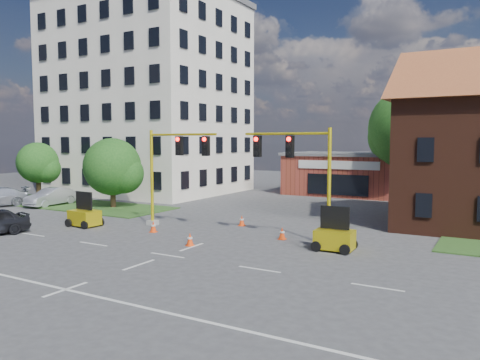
% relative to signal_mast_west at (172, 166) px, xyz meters
% --- Properties ---
extents(ground, '(120.00, 120.00, 0.00)m').
position_rel_signal_mast_west_xyz_m(ground, '(4.36, -6.00, -3.92)').
color(ground, '#3B3B3E').
rests_on(ground, ground).
extents(grass_verge_nw, '(22.00, 6.00, 0.08)m').
position_rel_signal_mast_west_xyz_m(grass_verge_nw, '(-15.64, 4.00, -3.88)').
color(grass_verge_nw, '#29491B').
rests_on(grass_verge_nw, ground).
extents(lane_markings, '(60.00, 36.00, 0.01)m').
position_rel_signal_mast_west_xyz_m(lane_markings, '(4.36, -9.00, -3.91)').
color(lane_markings, silver).
rests_on(lane_markings, ground).
extents(office_block, '(18.40, 15.40, 20.60)m').
position_rel_signal_mast_west_xyz_m(office_block, '(-15.64, 15.91, 6.39)').
color(office_block, beige).
rests_on(office_block, ground).
extents(brick_shop, '(12.40, 8.40, 4.30)m').
position_rel_signal_mast_west_xyz_m(brick_shop, '(4.36, 23.99, -1.76)').
color(brick_shop, maroon).
rests_on(brick_shop, ground).
extents(tree_large, '(8.06, 7.67, 10.46)m').
position_rel_signal_mast_west_xyz_m(tree_large, '(11.25, 21.08, 2.42)').
color(tree_large, '#372314').
rests_on(tree_large, ground).
extents(tree_nw_front, '(4.92, 4.69, 5.73)m').
position_rel_signal_mast_west_xyz_m(tree_nw_front, '(-9.41, 4.58, -0.68)').
color(tree_nw_front, '#372314').
rests_on(tree_nw_front, ground).
extents(tree_nw_rear, '(3.97, 3.78, 5.37)m').
position_rel_signal_mast_west_xyz_m(tree_nw_rear, '(-19.45, 5.08, -0.60)').
color(tree_nw_rear, '#372314').
rests_on(tree_nw_rear, ground).
extents(signal_mast_west, '(5.30, 0.60, 6.20)m').
position_rel_signal_mast_west_xyz_m(signal_mast_west, '(0.00, 0.00, 0.00)').
color(signal_mast_west, gray).
rests_on(signal_mast_west, ground).
extents(signal_mast_east, '(5.30, 0.60, 6.20)m').
position_rel_signal_mast_west_xyz_m(signal_mast_east, '(8.71, 0.00, 0.00)').
color(signal_mast_east, gray).
rests_on(signal_mast_east, ground).
extents(trailer_west, '(1.97, 1.39, 2.15)m').
position_rel_signal_mast_west_xyz_m(trailer_west, '(-5.09, -2.59, -3.25)').
color(trailer_west, yellow).
rests_on(trailer_west, ground).
extents(trailer_east, '(1.93, 1.33, 2.15)m').
position_rel_signal_mast_west_xyz_m(trailer_east, '(11.05, -1.05, -3.25)').
color(trailer_east, yellow).
rests_on(trailer_east, ground).
extents(cone_a, '(0.40, 0.40, 0.70)m').
position_rel_signal_mast_west_xyz_m(cone_a, '(0.02, -1.89, -3.58)').
color(cone_a, '#EC3D0C').
rests_on(cone_a, ground).
extents(cone_b, '(0.40, 0.40, 0.70)m').
position_rel_signal_mast_west_xyz_m(cone_b, '(3.61, 2.63, -3.58)').
color(cone_b, '#EC3D0C').
rests_on(cone_b, ground).
extents(cone_c, '(0.40, 0.40, 0.70)m').
position_rel_signal_mast_west_xyz_m(cone_c, '(4.10, -3.79, -3.58)').
color(cone_c, '#EC3D0C').
rests_on(cone_c, ground).
extents(cone_d, '(0.40, 0.40, 0.70)m').
position_rel_signal_mast_west_xyz_m(cone_d, '(7.64, 0.08, -3.58)').
color(cone_d, '#EC3D0C').
rests_on(cone_d, ground).
extents(pickup_white, '(6.29, 4.40, 1.59)m').
position_rel_signal_mast_west_xyz_m(pickup_white, '(15.92, 9.39, -3.12)').
color(pickup_white, silver).
rests_on(pickup_white, ground).
extents(sedan_silver_front, '(1.85, 4.70, 1.52)m').
position_rel_signal_mast_west_xyz_m(sedan_silver_front, '(-15.08, 2.80, -3.16)').
color(sedan_silver_front, '#B4B6BC').
rests_on(sedan_silver_front, ground).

